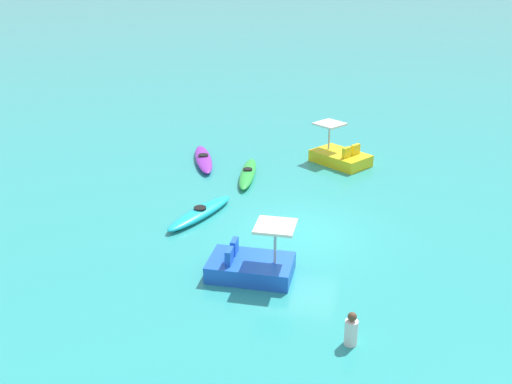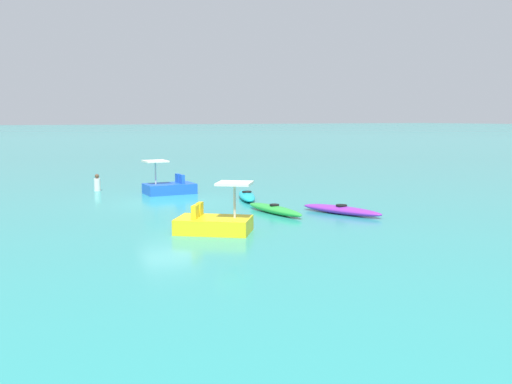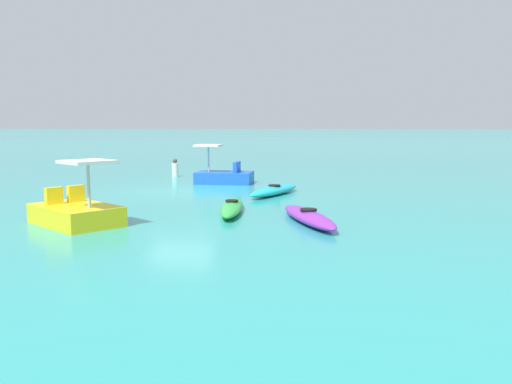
# 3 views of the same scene
# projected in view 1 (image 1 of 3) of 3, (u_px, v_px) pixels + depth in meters

# --- Properties ---
(ground_plane) EXTENTS (600.00, 600.00, 0.00)m
(ground_plane) POSITION_uv_depth(u_px,v_px,m) (302.00, 231.00, 19.70)
(ground_plane) COLOR teal
(kayak_purple) EXTENTS (3.58, 1.94, 0.37)m
(kayak_purple) POSITION_uv_depth(u_px,v_px,m) (203.00, 159.00, 25.85)
(kayak_purple) COLOR purple
(kayak_purple) RESTS_ON ground_plane
(kayak_cyan) EXTENTS (3.47, 1.88, 0.37)m
(kayak_cyan) POSITION_uv_depth(u_px,v_px,m) (200.00, 213.00, 20.68)
(kayak_cyan) COLOR #19B7C6
(kayak_cyan) RESTS_ON ground_plane
(kayak_green) EXTENTS (3.53, 0.96, 0.37)m
(kayak_green) POSITION_uv_depth(u_px,v_px,m) (248.00, 173.00, 24.23)
(kayak_green) COLOR green
(kayak_green) RESTS_ON ground_plane
(pedal_boat_yellow) EXTENTS (2.62, 2.82, 1.68)m
(pedal_boat_yellow) POSITION_uv_depth(u_px,v_px,m) (340.00, 156.00, 25.67)
(pedal_boat_yellow) COLOR yellow
(pedal_boat_yellow) RESTS_ON ground_plane
(pedal_boat_blue) EXTENTS (1.51, 2.46, 1.68)m
(pedal_boat_blue) POSITION_uv_depth(u_px,v_px,m) (251.00, 265.00, 16.96)
(pedal_boat_blue) COLOR blue
(pedal_boat_blue) RESTS_ON ground_plane
(person_near_shore) EXTENTS (0.45, 0.45, 0.88)m
(person_near_shore) POSITION_uv_depth(u_px,v_px,m) (351.00, 330.00, 14.01)
(person_near_shore) COLOR silver
(person_near_shore) RESTS_ON ground_plane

